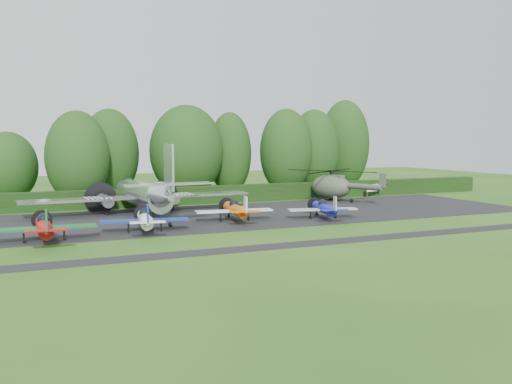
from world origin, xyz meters
name	(u,v)px	position (x,y,z in m)	size (l,w,h in m)	color
ground	(229,234)	(0.00, 0.00, 0.00)	(160.00, 160.00, 0.00)	#245217
apron	(191,218)	(0.00, 10.00, 0.00)	(70.00, 18.00, 0.01)	black
taxiway_verge	(261,248)	(0.00, -6.00, 0.00)	(70.00, 2.00, 0.00)	black
hedgerow	(162,206)	(0.00, 21.00, 0.00)	(90.00, 1.60, 2.00)	black
transport_plane	(143,195)	(-3.66, 13.83, 2.04)	(22.85, 17.52, 7.32)	silver
light_plane_red	(44,227)	(-13.52, 2.04, 1.19)	(7.44, 7.82, 2.86)	#9F0F0E
light_plane_white	(145,219)	(-5.88, 3.41, 1.12)	(6.99, 7.35, 2.69)	white
light_plane_orange	(235,209)	(2.95, 6.07, 1.13)	(7.04, 7.41, 2.71)	#D95E0C
light_plane_blue	(324,208)	(11.10, 4.26, 1.04)	(6.53, 6.86, 2.51)	#1C1DAA
helicopter	(331,184)	(19.82, 17.29, 1.99)	(11.53, 13.49, 3.71)	#3C4636
sign_board	(374,188)	(27.34, 19.25, 1.11)	(2.91, 0.11, 1.63)	#3F3326
tree_0	(77,157)	(-8.28, 26.92, 5.34)	(7.26, 7.26, 10.71)	black
tree_1	(314,151)	(23.80, 28.63, 5.76)	(7.02, 7.02, 11.54)	black
tree_2	(187,151)	(5.37, 28.97, 5.88)	(9.41, 9.41, 11.78)	black
tree_4	(8,167)	(-15.67, 31.52, 4.15)	(6.87, 6.87, 8.32)	black
tree_5	(286,151)	(18.99, 27.76, 5.74)	(7.16, 7.16, 11.50)	black
tree_7	(345,144)	(30.78, 31.67, 6.59)	(7.39, 7.39, 13.20)	black
tree_8	(110,154)	(-3.87, 31.48, 5.60)	(7.26, 7.26, 11.22)	black
tree_9	(230,153)	(11.79, 30.25, 5.49)	(5.84, 5.84, 11.02)	black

